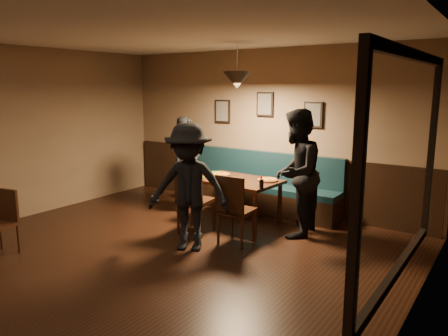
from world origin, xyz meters
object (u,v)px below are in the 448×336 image
at_px(chair_near_left, 196,199).
at_px(diner_right, 296,173).
at_px(diner_front, 189,188).
at_px(booth_bench, 256,182).
at_px(dining_table, 236,201).
at_px(chair_near_right, 237,209).
at_px(soda_glass, 261,184).
at_px(diner_left, 187,164).
at_px(tabasco_bottle, 261,179).

height_order(chair_near_left, diner_right, diner_right).
bearing_deg(diner_front, booth_bench, 71.50).
relative_size(dining_table, chair_near_right, 1.36).
bearing_deg(soda_glass, chair_near_left, -157.14).
relative_size(diner_left, diner_front, 0.97).
bearing_deg(diner_front, chair_near_left, 96.74).
bearing_deg(diner_front, diner_left, 106.16).
distance_m(chair_near_right, diner_front, 0.76).
bearing_deg(chair_near_right, diner_left, 148.69).
relative_size(diner_right, soda_glass, 13.51).
distance_m(chair_near_left, diner_front, 0.77).
relative_size(dining_table, chair_near_left, 1.31).
height_order(dining_table, chair_near_left, chair_near_left).
height_order(booth_bench, soda_glass, booth_bench).
relative_size(soda_glass, tabasco_bottle, 1.04).
height_order(chair_near_right, diner_right, diner_right).
height_order(chair_near_right, soda_glass, chair_near_right).
bearing_deg(chair_near_right, soda_glass, 68.80).
bearing_deg(soda_glass, diner_front, -119.32).
xyz_separation_m(booth_bench, soda_glass, (0.74, -1.13, 0.29)).
xyz_separation_m(booth_bench, diner_left, (-0.99, -0.69, 0.32)).
bearing_deg(booth_bench, dining_table, -82.37).
bearing_deg(diner_front, diner_right, 31.36).
height_order(diner_left, soda_glass, diner_left).
bearing_deg(diner_right, chair_near_right, -41.69).
relative_size(dining_table, diner_front, 0.79).
bearing_deg(chair_near_right, chair_near_left, 173.65).
height_order(diner_right, diner_front, diner_right).
xyz_separation_m(chair_near_right, soda_glass, (0.14, 0.43, 0.29)).
height_order(booth_bench, diner_front, diner_front).
bearing_deg(tabasco_bottle, diner_right, 5.59).
relative_size(chair_near_left, tabasco_bottle, 7.78).
bearing_deg(diner_front, soda_glass, 36.76).
bearing_deg(chair_near_left, booth_bench, 77.05).
distance_m(diner_right, diner_front, 1.61).
bearing_deg(booth_bench, tabasco_bottle, -55.60).
height_order(dining_table, diner_right, diner_right).
xyz_separation_m(chair_near_right, diner_front, (-0.40, -0.54, 0.36)).
bearing_deg(soda_glass, diner_left, 165.72).
bearing_deg(booth_bench, diner_left, -145.02).
height_order(dining_table, soda_glass, soda_glass).
xyz_separation_m(chair_near_left, diner_right, (1.27, 0.73, 0.41)).
bearing_deg(diner_left, booth_bench, -47.19).
bearing_deg(diner_right, diner_left, -100.70).
relative_size(diner_front, soda_glass, 12.41).
relative_size(chair_near_left, chair_near_right, 1.04).
bearing_deg(diner_right, tabasco_bottle, -92.67).
distance_m(booth_bench, soda_glass, 1.38).
bearing_deg(soda_glass, dining_table, 152.50).
xyz_separation_m(diner_right, soda_glass, (-0.37, -0.35, -0.14)).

